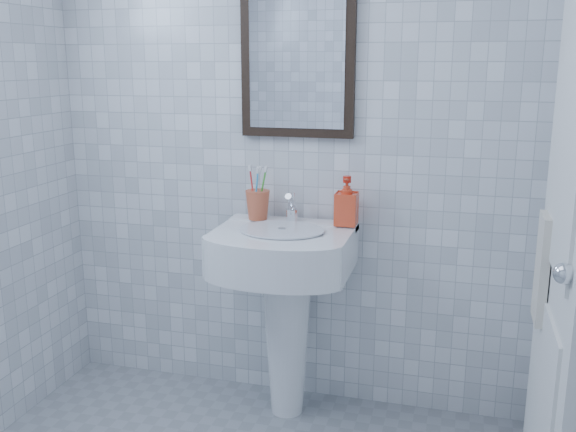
% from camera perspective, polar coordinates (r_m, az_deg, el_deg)
% --- Properties ---
extents(wall_back, '(2.20, 0.02, 2.50)m').
position_cam_1_polar(wall_back, '(2.87, 0.06, 7.31)').
color(wall_back, white).
rests_on(wall_back, ground).
extents(washbasin, '(0.58, 0.42, 0.89)m').
position_cam_1_polar(washbasin, '(2.81, -0.23, -6.61)').
color(washbasin, white).
rests_on(washbasin, ground).
extents(faucet, '(0.06, 0.12, 0.14)m').
position_cam_1_polar(faucet, '(2.81, 0.34, 0.58)').
color(faucet, silver).
rests_on(faucet, washbasin).
extents(toothbrush_cup, '(0.11, 0.11, 0.13)m').
position_cam_1_polar(toothbrush_cup, '(2.85, -2.71, 1.00)').
color(toothbrush_cup, '#C45735').
rests_on(toothbrush_cup, washbasin).
extents(soap_dispenser, '(0.10, 0.10, 0.21)m').
position_cam_1_polar(soap_dispenser, '(2.75, 5.23, 1.34)').
color(soap_dispenser, red).
rests_on(soap_dispenser, washbasin).
extents(wall_mirror, '(0.50, 0.04, 0.62)m').
position_cam_1_polar(wall_mirror, '(2.82, 0.84, 13.31)').
color(wall_mirror, black).
rests_on(wall_mirror, wall_back).
extents(bathroom_door, '(0.04, 0.80, 2.00)m').
position_cam_1_polar(bathroom_door, '(2.20, 23.36, -2.39)').
color(bathroom_door, white).
rests_on(bathroom_door, ground).
extents(towel_ring, '(0.01, 0.18, 0.18)m').
position_cam_1_polar(towel_ring, '(2.33, 22.51, -0.18)').
color(towel_ring, silver).
rests_on(towel_ring, wall_right).
extents(hand_towel, '(0.03, 0.16, 0.38)m').
position_cam_1_polar(hand_towel, '(2.38, 21.64, -4.37)').
color(hand_towel, white).
rests_on(hand_towel, towel_ring).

